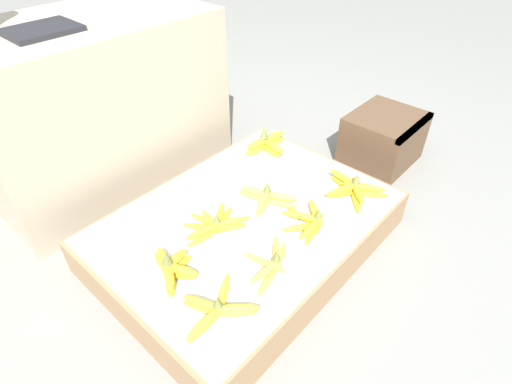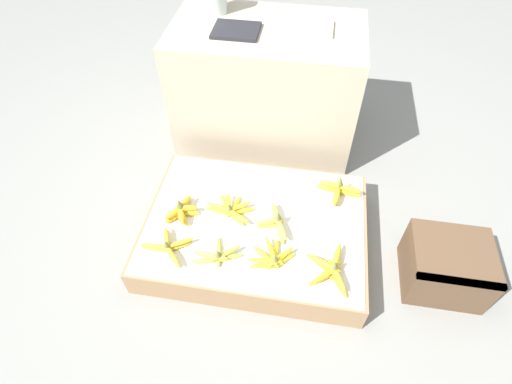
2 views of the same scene
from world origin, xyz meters
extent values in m
plane|color=gray|center=(0.00, 0.00, 0.00)|extent=(10.00, 10.00, 0.00)
cube|color=#997551|center=(0.00, 0.00, 0.08)|extent=(1.05, 0.77, 0.15)
cube|color=silver|center=(0.00, 0.00, 0.15)|extent=(1.02, 0.75, 0.00)
cube|color=tan|center=(-0.07, 0.82, 0.35)|extent=(1.01, 0.59, 0.70)
cube|color=brown|center=(0.88, -0.09, 0.12)|extent=(0.35, 0.30, 0.25)
cube|color=#402E20|center=(0.88, -0.23, 0.23)|extent=(0.35, 0.02, 0.02)
ellipsoid|color=gold|center=(-0.33, -0.26, 0.17)|extent=(0.11, 0.11, 0.02)
ellipsoid|color=gold|center=(-0.32, -0.21, 0.17)|extent=(0.12, 0.09, 0.02)
ellipsoid|color=gold|center=(-0.38, -0.19, 0.17)|extent=(0.07, 0.13, 0.02)
ellipsoid|color=gold|center=(-0.41, -0.23, 0.17)|extent=(0.13, 0.03, 0.02)
ellipsoid|color=gold|center=(-0.32, -0.27, 0.19)|extent=(0.11, 0.11, 0.02)
ellipsoid|color=gold|center=(-0.31, -0.20, 0.19)|extent=(0.12, 0.09, 0.02)
ellipsoid|color=gold|center=(-0.38, -0.19, 0.19)|extent=(0.07, 0.13, 0.02)
ellipsoid|color=gold|center=(-0.42, -0.23, 0.19)|extent=(0.13, 0.03, 0.02)
cone|color=olive|center=(-0.36, -0.23, 0.22)|extent=(0.03, 0.03, 0.04)
ellipsoid|color=gold|center=(-0.10, -0.23, 0.17)|extent=(0.16, 0.08, 0.02)
ellipsoid|color=gold|center=(-0.13, -0.21, 0.17)|extent=(0.06, 0.16, 0.02)
ellipsoid|color=gold|center=(-0.17, -0.26, 0.17)|extent=(0.16, 0.06, 0.02)
ellipsoid|color=gold|center=(-0.10, -0.22, 0.19)|extent=(0.14, 0.12, 0.02)
ellipsoid|color=gold|center=(-0.16, -0.24, 0.19)|extent=(0.16, 0.03, 0.02)
cone|color=olive|center=(-0.12, -0.24, 0.22)|extent=(0.03, 0.03, 0.04)
ellipsoid|color=yellow|center=(0.15, -0.21, 0.17)|extent=(0.13, 0.12, 0.02)
ellipsoid|color=yellow|center=(0.12, -0.17, 0.17)|extent=(0.03, 0.15, 0.02)
ellipsoid|color=yellow|center=(0.08, -0.20, 0.17)|extent=(0.14, 0.11, 0.02)
ellipsoid|color=yellow|center=(0.09, -0.24, 0.17)|extent=(0.15, 0.06, 0.02)
ellipsoid|color=yellow|center=(0.14, -0.20, 0.19)|extent=(0.12, 0.13, 0.02)
ellipsoid|color=yellow|center=(0.10, -0.18, 0.19)|extent=(0.09, 0.15, 0.02)
ellipsoid|color=yellow|center=(0.08, -0.23, 0.19)|extent=(0.16, 0.04, 0.02)
cone|color=olive|center=(0.12, -0.23, 0.22)|extent=(0.03, 0.03, 0.04)
ellipsoid|color=gold|center=(0.38, -0.18, 0.17)|extent=(0.06, 0.17, 0.03)
ellipsoid|color=gold|center=(0.34, -0.21, 0.17)|extent=(0.15, 0.11, 0.03)
ellipsoid|color=gold|center=(0.34, -0.25, 0.17)|extent=(0.14, 0.12, 0.03)
ellipsoid|color=gold|center=(0.40, -0.27, 0.17)|extent=(0.10, 0.16, 0.03)
ellipsoid|color=gold|center=(0.38, -0.17, 0.20)|extent=(0.06, 0.17, 0.03)
ellipsoid|color=gold|center=(0.33, -0.21, 0.20)|extent=(0.16, 0.09, 0.03)
ellipsoid|color=gold|center=(0.35, -0.25, 0.20)|extent=(0.13, 0.13, 0.03)
ellipsoid|color=gold|center=(0.39, -0.25, 0.20)|extent=(0.10, 0.16, 0.03)
cone|color=olive|center=(0.37, -0.22, 0.23)|extent=(0.03, 0.03, 0.04)
ellipsoid|color=gold|center=(-0.39, -0.05, 0.17)|extent=(0.09, 0.11, 0.03)
ellipsoid|color=gold|center=(-0.35, -0.04, 0.17)|extent=(0.08, 0.11, 0.03)
ellipsoid|color=gold|center=(-0.33, -0.01, 0.17)|extent=(0.11, 0.03, 0.03)
ellipsoid|color=gold|center=(-0.35, 0.03, 0.17)|extent=(0.05, 0.11, 0.03)
ellipsoid|color=gold|center=(-0.38, -0.05, 0.20)|extent=(0.09, 0.11, 0.03)
ellipsoid|color=gold|center=(-0.35, -0.05, 0.20)|extent=(0.07, 0.11, 0.03)
ellipsoid|color=gold|center=(-0.34, -0.01, 0.20)|extent=(0.11, 0.05, 0.03)
ellipsoid|color=gold|center=(-0.35, 0.02, 0.20)|extent=(0.06, 0.11, 0.03)
cone|color=olive|center=(-0.36, -0.01, 0.24)|extent=(0.04, 0.04, 0.05)
ellipsoid|color=yellow|center=(-0.10, 0.00, 0.17)|extent=(0.13, 0.11, 0.02)
ellipsoid|color=yellow|center=(-0.08, 0.04, 0.17)|extent=(0.14, 0.08, 0.02)
ellipsoid|color=yellow|center=(-0.12, 0.06, 0.17)|extent=(0.06, 0.15, 0.02)
ellipsoid|color=yellow|center=(-0.16, 0.06, 0.17)|extent=(0.09, 0.14, 0.02)
ellipsoid|color=yellow|center=(-0.18, 0.02, 0.17)|extent=(0.15, 0.04, 0.02)
ellipsoid|color=yellow|center=(-0.09, -0.01, 0.19)|extent=(0.14, 0.09, 0.02)
ellipsoid|color=yellow|center=(-0.09, 0.04, 0.19)|extent=(0.13, 0.10, 0.02)
ellipsoid|color=yellow|center=(-0.14, 0.05, 0.19)|extent=(0.06, 0.15, 0.02)
ellipsoid|color=yellow|center=(-0.18, 0.03, 0.19)|extent=(0.15, 0.06, 0.02)
cone|color=olive|center=(-0.13, 0.02, 0.22)|extent=(0.03, 0.03, 0.04)
ellipsoid|color=#DBCC4C|center=(0.09, 0.04, 0.17)|extent=(0.07, 0.14, 0.03)
ellipsoid|color=#DBCC4C|center=(0.07, -0.02, 0.17)|extent=(0.14, 0.07, 0.03)
ellipsoid|color=#DBCC4C|center=(0.12, -0.06, 0.17)|extent=(0.07, 0.14, 0.03)
ellipsoid|color=#DBCC4C|center=(0.09, 0.03, 0.20)|extent=(0.07, 0.14, 0.03)
ellipsoid|color=#DBCC4C|center=(0.07, -0.02, 0.20)|extent=(0.14, 0.08, 0.03)
ellipsoid|color=#DBCC4C|center=(0.13, -0.05, 0.20)|extent=(0.08, 0.14, 0.03)
cone|color=olive|center=(0.11, -0.01, 0.23)|extent=(0.03, 0.03, 0.04)
ellipsoid|color=yellow|center=(0.33, 0.25, 0.17)|extent=(0.13, 0.05, 0.03)
ellipsoid|color=yellow|center=(0.38, 0.20, 0.17)|extent=(0.05, 0.13, 0.03)
ellipsoid|color=yellow|center=(0.44, 0.24, 0.17)|extent=(0.13, 0.05, 0.03)
ellipsoid|color=yellow|center=(0.34, 0.25, 0.20)|extent=(0.13, 0.05, 0.03)
ellipsoid|color=yellow|center=(0.37, 0.18, 0.20)|extent=(0.05, 0.13, 0.03)
ellipsoid|color=yellow|center=(0.43, 0.24, 0.20)|extent=(0.13, 0.05, 0.03)
cone|color=olive|center=(0.38, 0.25, 0.24)|extent=(0.04, 0.04, 0.05)
cube|color=white|center=(0.14, 0.84, 0.71)|extent=(0.23, 0.18, 0.02)
cube|color=#232328|center=(-0.22, 0.75, 0.71)|extent=(0.23, 0.19, 0.02)
camera|label=1|loc=(-0.78, -0.75, 1.13)|focal=28.00mm
camera|label=2|loc=(0.19, -1.13, 1.68)|focal=28.00mm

